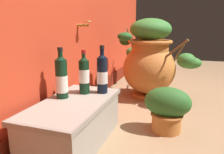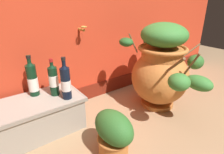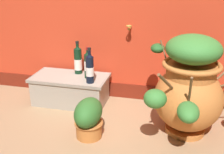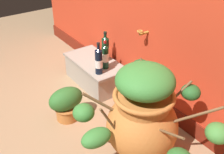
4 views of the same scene
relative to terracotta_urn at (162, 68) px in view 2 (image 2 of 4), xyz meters
The scene contains 6 objects.
terracotta_urn is the anchor object (origin of this frame).
stone_ledge 1.23m from the terracotta_urn, 165.64° to the left, with size 0.77×0.40×0.29m.
wine_bottle_left 1.18m from the terracotta_urn, 159.87° to the left, with size 0.08×0.08×0.34m.
wine_bottle_middle 1.02m from the terracotta_urn, 162.35° to the left, with size 0.08×0.08×0.31m.
wine_bottle_right 0.94m from the terracotta_urn, 168.06° to the left, with size 0.08×0.08×0.34m.
potted_shrub 0.86m from the terracotta_urn, 161.54° to the right, with size 0.24×0.34×0.34m.
Camera 2 is at (-0.86, -0.53, 1.03)m, focal length 29.85 mm.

